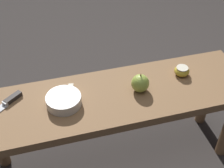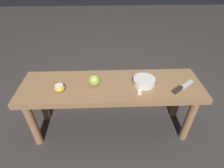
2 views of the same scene
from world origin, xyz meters
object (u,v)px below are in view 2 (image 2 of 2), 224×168
object	(u,v)px
apple_whole	(94,80)
apple_cut	(59,88)
wooden_bench	(111,93)
bowl	(144,81)
knife	(181,88)

from	to	relation	value
apple_whole	apple_cut	world-z (taller)	apple_whole
wooden_bench	apple_cut	size ratio (longest dim) A/B	17.68
bowl	apple_whole	bearing A→B (deg)	-0.00
knife	apple_whole	size ratio (longest dim) A/B	2.10
wooden_bench	apple_whole	bearing A→B (deg)	-0.87
apple_cut	bowl	world-z (taller)	bowl
knife	apple_cut	size ratio (longest dim) A/B	2.69
knife	bowl	bearing A→B (deg)	125.89
wooden_bench	apple_cut	xyz separation A→B (m)	(0.33, 0.05, 0.09)
apple_whole	bowl	xyz separation A→B (m)	(-0.33, 0.00, -0.02)
apple_whole	bowl	world-z (taller)	apple_whole
apple_cut	wooden_bench	bearing A→B (deg)	-171.50
wooden_bench	knife	bearing A→B (deg)	171.90
apple_whole	knife	bearing A→B (deg)	173.33
knife	apple_whole	distance (m)	0.57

